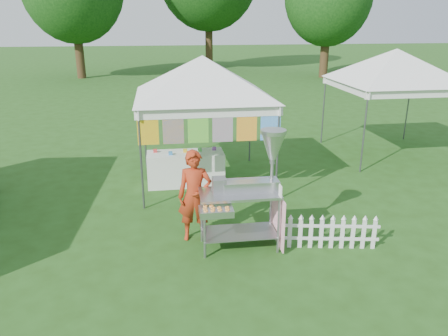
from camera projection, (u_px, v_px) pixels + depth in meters
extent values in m
plane|color=#244A15|center=(226.00, 253.00, 7.42)|extent=(120.00, 120.00, 0.00)
cylinder|color=#59595E|center=(141.00, 161.00, 8.83)|extent=(0.04, 0.04, 2.10)
cylinder|color=#59595E|center=(277.00, 155.00, 9.23)|extent=(0.04, 0.04, 2.10)
cylinder|color=#59595E|center=(144.00, 128.00, 11.48)|extent=(0.04, 0.04, 2.10)
cylinder|color=#59595E|center=(250.00, 124.00, 11.88)|extent=(0.04, 0.04, 2.10)
cube|color=white|center=(210.00, 112.00, 8.72)|extent=(3.00, 0.03, 0.22)
cube|color=white|center=(197.00, 90.00, 11.37)|extent=(3.00, 0.03, 0.22)
pyramid|color=white|center=(202.00, 55.00, 9.72)|extent=(4.24, 4.24, 0.90)
cylinder|color=#59595E|center=(210.00, 108.00, 8.69)|extent=(3.00, 0.03, 0.03)
cube|color=orange|center=(148.00, 128.00, 8.63)|extent=(0.42, 0.01, 0.70)
cube|color=orange|center=(173.00, 127.00, 8.70)|extent=(0.42, 0.01, 0.70)
cube|color=#178D39|center=(198.00, 126.00, 8.77)|extent=(0.42, 0.01, 0.70)
cube|color=#31B89A|center=(223.00, 125.00, 8.84)|extent=(0.42, 0.01, 0.70)
cube|color=#F5451B|center=(247.00, 124.00, 8.91)|extent=(0.42, 0.01, 0.70)
cube|color=blue|center=(271.00, 123.00, 8.98)|extent=(0.42, 0.01, 0.70)
cylinder|color=#59595E|center=(364.00, 133.00, 11.00)|extent=(0.04, 0.04, 2.10)
cylinder|color=#59595E|center=(323.00, 110.00, 13.66)|extent=(0.04, 0.04, 2.10)
cylinder|color=#59595E|center=(408.00, 108.00, 14.05)|extent=(0.04, 0.04, 2.10)
cube|color=white|center=(422.00, 94.00, 10.89)|extent=(3.00, 0.03, 0.22)
cube|color=white|center=(369.00, 79.00, 13.55)|extent=(3.00, 0.03, 0.22)
pyramid|color=white|center=(397.00, 48.00, 11.89)|extent=(4.24, 4.24, 0.90)
cylinder|color=#59595E|center=(422.00, 90.00, 10.87)|extent=(3.00, 0.03, 0.03)
cylinder|color=#322412|center=(79.00, 47.00, 28.38)|extent=(0.56, 0.56, 3.96)
cylinder|color=#322412|center=(209.00, 37.00, 33.24)|extent=(0.56, 0.56, 4.84)
cylinder|color=#322412|center=(325.00, 50.00, 28.82)|extent=(0.56, 0.56, 3.52)
cylinder|color=gray|center=(205.00, 230.00, 7.12)|extent=(0.05, 0.05, 1.01)
cylinder|color=gray|center=(279.00, 226.00, 7.28)|extent=(0.05, 0.05, 1.01)
cylinder|color=gray|center=(202.00, 216.00, 7.65)|extent=(0.05, 0.05, 1.01)
cylinder|color=gray|center=(271.00, 212.00, 7.81)|extent=(0.05, 0.05, 1.01)
cube|color=gray|center=(239.00, 232.00, 7.54)|extent=(1.28, 0.65, 0.02)
cube|color=#B7B7BC|center=(240.00, 193.00, 7.30)|extent=(1.35, 0.69, 0.04)
cube|color=#B7B7BC|center=(251.00, 186.00, 7.35)|extent=(0.95, 0.29, 0.17)
cube|color=gray|center=(219.00, 185.00, 7.26)|extent=(0.23, 0.25, 0.25)
cylinder|color=gray|center=(272.00, 162.00, 7.26)|extent=(0.06, 0.06, 1.01)
cone|color=#B7B7BC|center=(273.00, 146.00, 7.17)|extent=(0.41, 0.41, 0.45)
cylinder|color=#B7B7BC|center=(274.00, 132.00, 7.09)|extent=(0.43, 0.43, 0.07)
cube|color=#B7B7BC|center=(216.00, 212.00, 6.88)|extent=(0.54, 0.34, 0.11)
cube|color=#FFABBE|center=(278.00, 218.00, 7.55)|extent=(0.03, 0.84, 0.91)
cube|color=white|center=(280.00, 191.00, 7.04)|extent=(0.02, 0.16, 0.20)
imported|color=#A22D13|center=(195.00, 196.00, 7.66)|extent=(0.64, 0.46, 1.65)
cube|color=silver|center=(290.00, 233.00, 7.52)|extent=(0.07, 0.03, 0.56)
cube|color=silver|center=(300.00, 233.00, 7.51)|extent=(0.07, 0.03, 0.56)
cube|color=silver|center=(311.00, 233.00, 7.51)|extent=(0.07, 0.03, 0.56)
cube|color=silver|center=(321.00, 233.00, 7.50)|extent=(0.07, 0.03, 0.56)
cube|color=silver|center=(332.00, 233.00, 7.50)|extent=(0.07, 0.03, 0.56)
cube|color=silver|center=(342.00, 234.00, 7.49)|extent=(0.07, 0.03, 0.56)
cube|color=silver|center=(353.00, 234.00, 7.49)|extent=(0.07, 0.03, 0.56)
cube|color=silver|center=(363.00, 234.00, 7.48)|extent=(0.07, 0.03, 0.56)
cube|color=silver|center=(374.00, 234.00, 7.47)|extent=(0.07, 0.03, 0.56)
cube|color=silver|center=(331.00, 239.00, 7.53)|extent=(1.60, 0.32, 0.05)
cube|color=silver|center=(332.00, 226.00, 7.45)|extent=(1.60, 0.32, 0.05)
cube|color=white|center=(186.00, 168.00, 10.40)|extent=(1.80, 0.70, 0.79)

